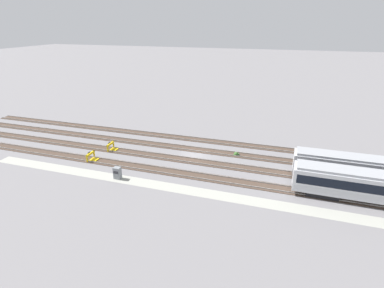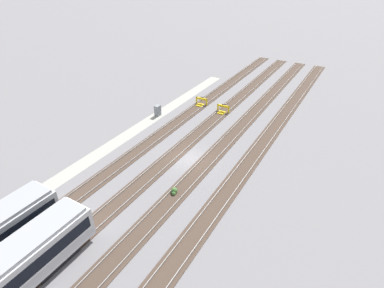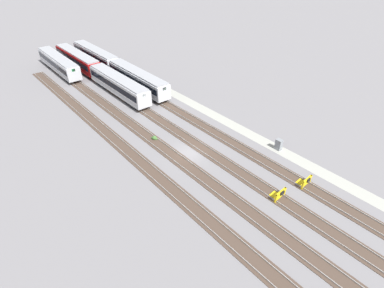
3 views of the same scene
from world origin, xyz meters
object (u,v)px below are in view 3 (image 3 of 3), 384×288
subway_car_front_row_leftmost (95,56)px  subway_car_front_row_centre (118,85)px  electrical_cabinet (279,145)px  weed_clump (154,138)px  bumper_stop_near_inner_track (278,194)px  subway_car_front_row_rightmost (78,59)px  subway_car_front_row_right_inner (59,63)px  bumper_stop_nearest_track (305,182)px  subway_car_front_row_left_inner (138,79)px

subway_car_front_row_leftmost → subway_car_front_row_centre: same height
subway_car_front_row_leftmost → electrical_cabinet: subway_car_front_row_leftmost is taller
weed_clump → bumper_stop_near_inner_track: bearing=-168.6°
electrical_cabinet → weed_clump: bearing=41.5°
subway_car_front_row_centre → electrical_cabinet: 31.73m
subway_car_front_row_rightmost → bumper_stop_near_inner_track: (-55.24, -0.05, -1.53)m
subway_car_front_row_leftmost → subway_car_front_row_right_inner: (0.35, 8.52, 0.00)m
bumper_stop_near_inner_track → weed_clump: 19.72m
bumper_stop_nearest_track → weed_clump: (20.06, 8.12, -0.27)m
subway_car_front_row_rightmost → weed_clump: 36.16m
subway_car_front_row_rightmost → weed_clump: subway_car_front_row_rightmost is taller
subway_car_front_row_right_inner → subway_car_front_row_left_inner: bearing=-156.1°
subway_car_front_row_rightmost → subway_car_front_row_centre: bearing=-180.0°
subway_car_front_row_right_inner → bumper_stop_nearest_track: (-56.28, -8.48, -1.53)m
subway_car_front_row_leftmost → subway_car_front_row_right_inner: size_ratio=1.00×
bumper_stop_near_inner_track → electrical_cabinet: size_ratio=1.25×
weed_clump → subway_car_front_row_rightmost: bearing=-6.1°
subway_car_front_row_left_inner → electrical_cabinet: bearing=-172.8°
subway_car_front_row_centre → subway_car_front_row_rightmost: size_ratio=1.00×
electrical_cabinet → weed_clump: 18.02m
subway_car_front_row_leftmost → bumper_stop_near_inner_track: bearing=175.6°
electrical_cabinet → subway_car_front_row_right_inner: bearing=13.9°
subway_car_front_row_left_inner → bumper_stop_nearest_track: (-37.23, -0.04, -1.53)m
subway_car_front_row_left_inner → subway_car_front_row_right_inner: 20.84m
subway_car_front_row_centre → subway_car_front_row_leftmost: bearing=-13.0°
subway_car_front_row_leftmost → subway_car_front_row_centre: bearing=167.0°
bumper_stop_near_inner_track → weed_clump: bearing=11.4°
subway_car_front_row_left_inner → weed_clump: 19.06m
subway_car_front_row_leftmost → subway_car_front_row_left_inner: same height
subway_car_front_row_centre → bumper_stop_near_inner_track: subway_car_front_row_centre is taller
subway_car_front_row_rightmost → bumper_stop_near_inner_track: subway_car_front_row_rightmost is taller
subway_car_front_row_leftmost → weed_clump: (-35.87, 8.16, -1.80)m
subway_car_front_row_left_inner → electrical_cabinet: subway_car_front_row_left_inner is taller
bumper_stop_nearest_track → bumper_stop_near_inner_track: 4.30m
subway_car_front_row_centre → subway_car_front_row_right_inner: bearing=12.4°
subway_car_front_row_right_inner → subway_car_front_row_centre: bearing=-167.6°
subway_car_front_row_right_inner → bumper_stop_near_inner_track: 55.73m
subway_car_front_row_leftmost → electrical_cabinet: (-49.36, -3.76, -1.24)m
subway_car_front_row_left_inner → subway_car_front_row_rightmost: size_ratio=1.00×
subway_car_front_row_centre → bumper_stop_near_inner_track: (-36.49, -0.04, -1.53)m
subway_car_front_row_leftmost → bumper_stop_near_inner_track: (-55.19, 4.28, -1.53)m
subway_car_front_row_rightmost → bumper_stop_nearest_track: subway_car_front_row_rightmost is taller
subway_car_front_row_leftmost → electrical_cabinet: size_ratio=11.26×
subway_car_front_row_centre → subway_car_front_row_right_inner: size_ratio=1.00×
subway_car_front_row_centre → bumper_stop_nearest_track: subway_car_front_row_centre is taller
subway_car_front_row_left_inner → weed_clump: size_ratio=19.59×
bumper_stop_nearest_track → weed_clump: bumper_stop_nearest_track is taller
subway_car_front_row_right_inner → electrical_cabinet: subway_car_front_row_right_inner is taller
subway_car_front_row_centre → bumper_stop_near_inner_track: 36.52m
bumper_stop_near_inner_track → weed_clump: size_ratio=2.18×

